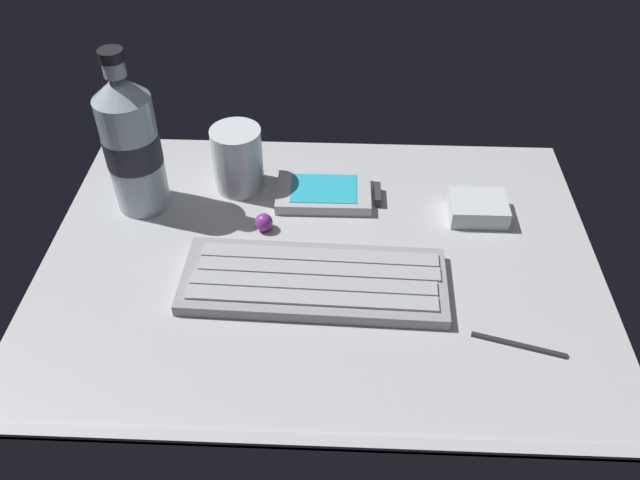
# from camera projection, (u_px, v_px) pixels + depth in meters

# --- Properties ---
(ground_plane) EXTENTS (0.64, 0.48, 0.03)m
(ground_plane) POSITION_uv_depth(u_px,v_px,m) (320.00, 267.00, 0.75)
(ground_plane) COLOR #B7BABC
(keyboard) EXTENTS (0.29, 0.12, 0.02)m
(keyboard) POSITION_uv_depth(u_px,v_px,m) (314.00, 280.00, 0.71)
(keyboard) COLOR #93969B
(keyboard) RESTS_ON ground_plane
(handheld_device) EXTENTS (0.13, 0.08, 0.02)m
(handheld_device) POSITION_uv_depth(u_px,v_px,m) (329.00, 193.00, 0.83)
(handheld_device) COLOR #B7BABF
(handheld_device) RESTS_ON ground_plane
(juice_cup) EXTENTS (0.06, 0.06, 0.09)m
(juice_cup) POSITION_uv_depth(u_px,v_px,m) (238.00, 161.00, 0.82)
(juice_cup) COLOR silver
(juice_cup) RESTS_ON ground_plane
(water_bottle) EXTENTS (0.07, 0.07, 0.21)m
(water_bottle) POSITION_uv_depth(u_px,v_px,m) (131.00, 143.00, 0.76)
(water_bottle) COLOR silver
(water_bottle) RESTS_ON ground_plane
(charger_block) EXTENTS (0.07, 0.06, 0.02)m
(charger_block) POSITION_uv_depth(u_px,v_px,m) (478.00, 208.00, 0.80)
(charger_block) COLOR silver
(charger_block) RESTS_ON ground_plane
(trackball_mouse) EXTENTS (0.02, 0.02, 0.02)m
(trackball_mouse) POSITION_uv_depth(u_px,v_px,m) (264.00, 222.00, 0.78)
(trackball_mouse) COLOR purple
(trackball_mouse) RESTS_ON ground_plane
(stylus_pen) EXTENTS (0.09, 0.03, 0.01)m
(stylus_pen) POSITION_uv_depth(u_px,v_px,m) (519.00, 343.00, 0.65)
(stylus_pen) COLOR #26262B
(stylus_pen) RESTS_ON ground_plane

